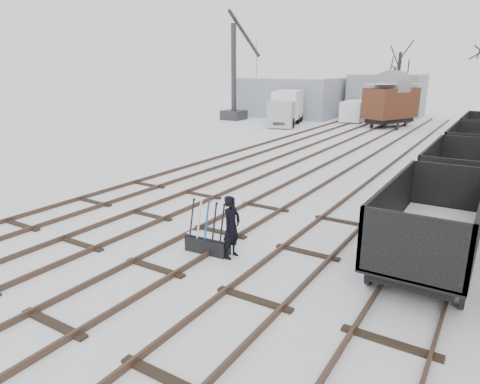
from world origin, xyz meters
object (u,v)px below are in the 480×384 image
object	(u,v)px
panel_van	(355,111)
crane	(235,92)
worker	(232,227)
freight_wagon_a	(430,236)
ground_frame	(208,243)
lorry	(286,108)
box_van_wagon	(391,102)

from	to	relation	value
panel_van	crane	size ratio (longest dim) A/B	0.44
worker	freight_wagon_a	bearing A→B (deg)	-62.33
ground_frame	freight_wagon_a	distance (m)	5.95
ground_frame	crane	size ratio (longest dim) A/B	0.14
ground_frame	worker	bearing A→B (deg)	3.90
panel_van	freight_wagon_a	bearing A→B (deg)	-72.32
worker	crane	world-z (taller)	crane
lorry	panel_van	size ratio (longest dim) A/B	1.53
ground_frame	box_van_wagon	world-z (taller)	box_van_wagon
freight_wagon_a	crane	world-z (taller)	crane
ground_frame	worker	xyz separation A→B (m)	(0.75, 0.10, 0.60)
box_van_wagon	panel_van	distance (m)	4.96
box_van_wagon	lorry	distance (m)	9.13
panel_van	ground_frame	bearing A→B (deg)	-82.51
ground_frame	box_van_wagon	size ratio (longest dim) A/B	0.27
worker	box_van_wagon	xyz separation A→B (m)	(-2.92, 30.00, 1.31)
crane	panel_van	bearing A→B (deg)	24.51
ground_frame	crane	world-z (taller)	crane
panel_van	crane	distance (m)	12.03
ground_frame	worker	world-z (taller)	worker
box_van_wagon	lorry	bearing A→B (deg)	-135.69
ground_frame	box_van_wagon	xyz separation A→B (m)	(-2.17, 30.10, 1.91)
ground_frame	crane	distance (m)	32.89
lorry	crane	size ratio (longest dim) A/B	0.67
ground_frame	panel_van	world-z (taller)	panel_van
freight_wagon_a	crane	distance (m)	34.20
box_van_wagon	panel_van	world-z (taller)	box_van_wagon
box_van_wagon	worker	bearing A→B (deg)	-61.23
worker	panel_van	bearing A→B (deg)	14.20
ground_frame	freight_wagon_a	size ratio (longest dim) A/B	0.27
ground_frame	crane	xyz separation A→B (m)	(-16.99, 28.05, 2.45)
worker	crane	bearing A→B (deg)	34.79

